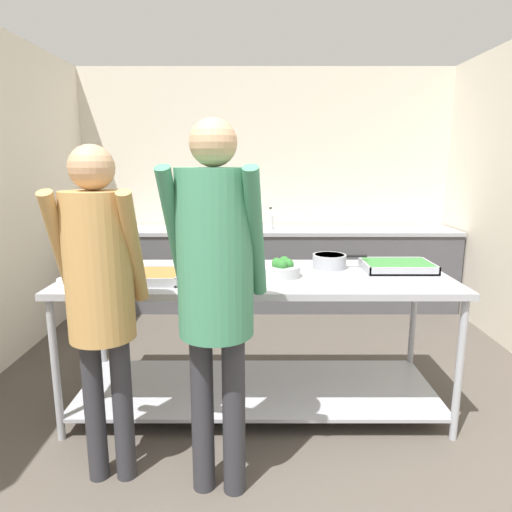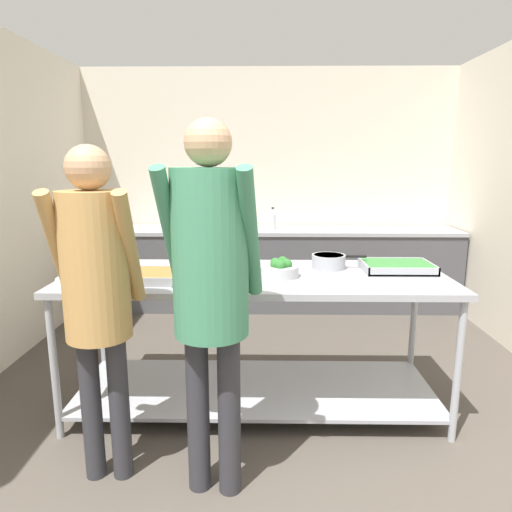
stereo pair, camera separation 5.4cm
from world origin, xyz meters
The scene contains 12 objects.
wall_rear centered at (0.00, 4.33, 1.32)m, with size 4.32×0.06×2.65m.
back_counter centered at (0.00, 3.96, 0.45)m, with size 4.16×0.65×0.89m.
serving_counter centered at (-0.10, 1.79, 0.61)m, with size 2.43×0.89×0.91m.
plate_stack centered at (-1.12, 1.52, 0.93)m, with size 0.27×0.27×0.05m.
serving_tray_roast centered at (-0.76, 1.64, 0.93)m, with size 0.39×0.33×0.05m.
serving_tray_vegetables centered at (-0.32, 1.92, 0.93)m, with size 0.41×0.31×0.05m.
broccoli_bowl centered at (0.05, 1.74, 0.96)m, with size 0.25×0.25×0.12m.
sauce_pan centered at (0.39, 1.98, 0.96)m, with size 0.37×0.23×0.09m.
serving_tray_greens centered at (0.83, 1.92, 0.93)m, with size 0.45×0.33×0.05m.
guest_serving_left centered at (-0.29, 0.98, 1.12)m, with size 0.48×0.40×1.80m.
guest_serving_right centered at (-0.85, 1.07, 1.06)m, with size 0.42×0.33×1.70m.
water_bottle centered at (0.05, 3.91, 1.00)m, with size 0.07×0.07×0.24m.
Camera 1 is at (-0.11, -1.04, 1.62)m, focal length 32.00 mm.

